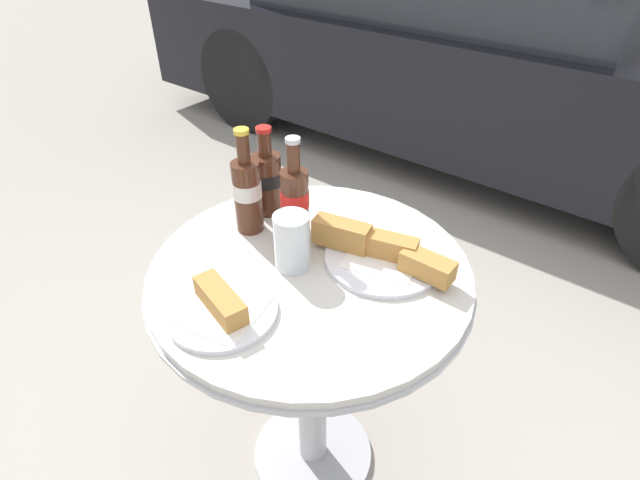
# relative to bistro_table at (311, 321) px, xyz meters

# --- Properties ---
(ground_plane) EXTENTS (30.00, 30.00, 0.00)m
(ground_plane) POSITION_rel_bistro_table_xyz_m (0.00, 0.00, -0.56)
(ground_plane) COLOR #A8A093
(bistro_table) EXTENTS (0.71, 0.71, 0.73)m
(bistro_table) POSITION_rel_bistro_table_xyz_m (0.00, 0.00, 0.00)
(bistro_table) COLOR #B7B7BC
(bistro_table) RESTS_ON ground_plane
(cola_bottle_left) EXTENTS (0.07, 0.07, 0.25)m
(cola_bottle_left) POSITION_rel_bistro_table_xyz_m (-0.20, 0.02, 0.27)
(cola_bottle_left) COLOR #4C2819
(cola_bottle_left) RESTS_ON bistro_table
(cola_bottle_right) EXTENTS (0.06, 0.06, 0.25)m
(cola_bottle_right) POSITION_rel_bistro_table_xyz_m (-0.09, 0.06, 0.27)
(cola_bottle_right) COLOR #4C2819
(cola_bottle_right) RESTS_ON bistro_table
(cola_bottle_center) EXTENTS (0.07, 0.07, 0.22)m
(cola_bottle_center) POSITION_rel_bistro_table_xyz_m (-0.22, 0.11, 0.25)
(cola_bottle_center) COLOR #4C2819
(cola_bottle_center) RESTS_ON bistro_table
(drinking_glass) EXTENTS (0.08, 0.08, 0.13)m
(drinking_glass) POSITION_rel_bistro_table_xyz_m (-0.03, -0.02, 0.22)
(drinking_glass) COLOR #C68923
(drinking_glass) RESTS_ON bistro_table
(lunch_plate_near) EXTENTS (0.32, 0.26, 0.07)m
(lunch_plate_near) POSITION_rel_bistro_table_xyz_m (0.11, 0.11, 0.19)
(lunch_plate_near) COLOR white
(lunch_plate_near) RESTS_ON bistro_table
(lunch_plate_far) EXTENTS (0.21, 0.21, 0.06)m
(lunch_plate_far) POSITION_rel_bistro_table_xyz_m (-0.04, -0.22, 0.18)
(lunch_plate_far) COLOR white
(lunch_plate_far) RESTS_ON bistro_table
(parked_car) EXTENTS (4.20, 1.70, 1.29)m
(parked_car) POSITION_rel_bistro_table_xyz_m (-0.62, 2.39, 0.05)
(parked_car) COLOR black
(parked_car) RESTS_ON ground_plane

